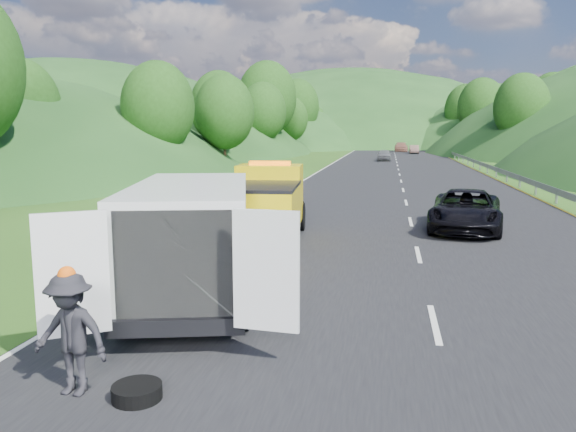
% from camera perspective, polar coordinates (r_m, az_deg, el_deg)
% --- Properties ---
extents(ground, '(320.00, 320.00, 0.00)m').
position_cam_1_polar(ground, '(13.08, 0.64, -7.29)').
color(ground, '#38661E').
rests_on(ground, ground).
extents(road_surface, '(14.00, 200.00, 0.02)m').
position_cam_1_polar(road_surface, '(52.54, 11.15, 4.64)').
color(road_surface, black).
rests_on(road_surface, ground).
extents(guardrail, '(0.06, 140.00, 1.52)m').
position_cam_1_polar(guardrail, '(65.52, 17.40, 5.18)').
color(guardrail, gray).
rests_on(guardrail, ground).
extents(tree_line_left, '(14.00, 140.00, 14.00)m').
position_cam_1_polar(tree_line_left, '(75.49, -6.13, 5.95)').
color(tree_line_left, '#235318').
rests_on(tree_line_left, ground).
extents(tree_line_right, '(14.00, 140.00, 14.00)m').
position_cam_1_polar(tree_line_right, '(75.46, 26.33, 5.10)').
color(tree_line_right, '#235318').
rests_on(tree_line_right, ground).
extents(hills_backdrop, '(201.00, 288.60, 44.00)m').
position_cam_1_polar(hills_backdrop, '(147.21, 11.94, 7.15)').
color(hills_backdrop, '#2D5B23').
rests_on(hills_backdrop, ground).
extents(tow_truck, '(2.67, 6.12, 2.56)m').
position_cam_1_polar(tow_truck, '(18.32, -2.27, 1.33)').
color(tow_truck, black).
rests_on(tow_truck, ground).
extents(white_van, '(4.69, 7.60, 2.52)m').
position_cam_1_polar(white_van, '(12.06, -9.68, -1.86)').
color(white_van, black).
rests_on(white_van, ground).
extents(woman, '(0.50, 0.67, 1.81)m').
position_cam_1_polar(woman, '(15.55, -13.85, -4.96)').
color(woman, silver).
rests_on(woman, ground).
extents(child, '(0.64, 0.63, 1.04)m').
position_cam_1_polar(child, '(12.36, -11.69, -8.45)').
color(child, '#CDC36D').
rests_on(child, ground).
extents(worker, '(1.16, 0.74, 1.71)m').
position_cam_1_polar(worker, '(8.64, -20.90, -16.59)').
color(worker, black).
rests_on(worker, ground).
extents(suitcase, '(0.37, 0.27, 0.54)m').
position_cam_1_polar(suitcase, '(14.06, -15.06, -5.34)').
color(suitcase, '#68664E').
rests_on(suitcase, ground).
extents(spare_tire, '(0.68, 0.68, 0.20)m').
position_cam_1_polar(spare_tire, '(8.23, -15.06, -17.63)').
color(spare_tire, black).
rests_on(spare_tire, ground).
extents(passing_suv, '(3.17, 5.53, 1.45)m').
position_cam_1_polar(passing_suv, '(21.35, 17.52, -1.41)').
color(passing_suv, black).
rests_on(passing_suv, ground).
extents(dist_car_a, '(1.58, 3.93, 1.34)m').
position_cam_1_polar(dist_car_a, '(67.18, 9.74, 5.53)').
color(dist_car_a, '#535458').
rests_on(dist_car_a, ground).
extents(dist_car_b, '(1.35, 3.88, 1.28)m').
position_cam_1_polar(dist_car_b, '(89.04, 12.68, 6.20)').
color(dist_car_b, brown).
rests_on(dist_car_b, ground).
extents(dist_car_c, '(2.14, 5.25, 1.52)m').
position_cam_1_polar(dist_car_c, '(96.44, 11.40, 6.42)').
color(dist_car_c, brown).
rests_on(dist_car_c, ground).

